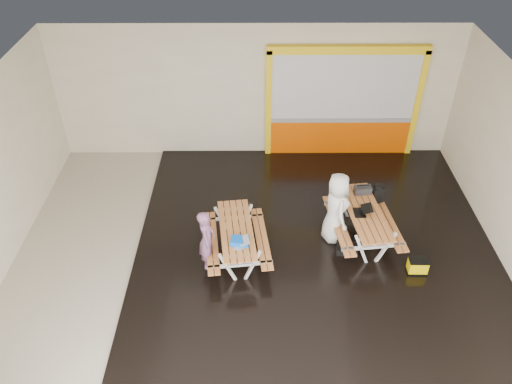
{
  "coord_description": "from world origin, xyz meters",
  "views": [
    {
      "loc": [
        -0.04,
        -7.47,
        7.39
      ],
      "look_at": [
        0.0,
        0.9,
        1.0
      ],
      "focal_mm": 35.26,
      "sensor_mm": 36.0,
      "label": 1
    }
  ],
  "objects_px": {
    "laptop_left": "(240,243)",
    "backpack": "(377,193)",
    "person_left": "(207,240)",
    "fluke_bag": "(418,266)",
    "picnic_table_right": "(364,218)",
    "toolbox": "(363,190)",
    "picnic_table_left": "(237,235)",
    "person_right": "(336,208)",
    "blue_pouch": "(240,241)",
    "dark_case": "(347,249)",
    "laptop_right": "(362,211)"
  },
  "relations": [
    {
      "from": "picnic_table_left",
      "to": "toolbox",
      "type": "relative_size",
      "value": 5.14
    },
    {
      "from": "laptop_left",
      "to": "backpack",
      "type": "bearing_deg",
      "value": 29.09
    },
    {
      "from": "laptop_left",
      "to": "fluke_bag",
      "type": "xyz_separation_m",
      "value": [
        3.5,
        -0.06,
        -0.57
      ]
    },
    {
      "from": "person_right",
      "to": "picnic_table_right",
      "type": "bearing_deg",
      "value": -105.25
    },
    {
      "from": "dark_case",
      "to": "person_right",
      "type": "bearing_deg",
      "value": 114.06
    },
    {
      "from": "picnic_table_right",
      "to": "person_right",
      "type": "distance_m",
      "value": 0.64
    },
    {
      "from": "picnic_table_left",
      "to": "person_right",
      "type": "bearing_deg",
      "value": 15.27
    },
    {
      "from": "blue_pouch",
      "to": "toolbox",
      "type": "relative_size",
      "value": 0.9
    },
    {
      "from": "picnic_table_right",
      "to": "dark_case",
      "type": "bearing_deg",
      "value": -130.25
    },
    {
      "from": "person_left",
      "to": "picnic_table_left",
      "type": "bearing_deg",
      "value": -57.92
    },
    {
      "from": "person_right",
      "to": "backpack",
      "type": "height_order",
      "value": "person_right"
    },
    {
      "from": "laptop_right",
      "to": "picnic_table_left",
      "type": "bearing_deg",
      "value": -170.19
    },
    {
      "from": "picnic_table_left",
      "to": "dark_case",
      "type": "bearing_deg",
      "value": 1.46
    },
    {
      "from": "picnic_table_left",
      "to": "blue_pouch",
      "type": "distance_m",
      "value": 0.47
    },
    {
      "from": "laptop_left",
      "to": "blue_pouch",
      "type": "height_order",
      "value": "laptop_left"
    },
    {
      "from": "laptop_left",
      "to": "dark_case",
      "type": "bearing_deg",
      "value": 13.2
    },
    {
      "from": "picnic_table_right",
      "to": "laptop_left",
      "type": "bearing_deg",
      "value": -159.61
    },
    {
      "from": "dark_case",
      "to": "laptop_left",
      "type": "bearing_deg",
      "value": -166.8
    },
    {
      "from": "picnic_table_left",
      "to": "backpack",
      "type": "height_order",
      "value": "backpack"
    },
    {
      "from": "toolbox",
      "to": "fluke_bag",
      "type": "bearing_deg",
      "value": -61.67
    },
    {
      "from": "person_left",
      "to": "blue_pouch",
      "type": "bearing_deg",
      "value": -95.2
    },
    {
      "from": "toolbox",
      "to": "backpack",
      "type": "distance_m",
      "value": 0.39
    },
    {
      "from": "laptop_right",
      "to": "person_left",
      "type": "bearing_deg",
      "value": -165.88
    },
    {
      "from": "picnic_table_left",
      "to": "backpack",
      "type": "xyz_separation_m",
      "value": [
        3.06,
        1.19,
        0.13
      ]
    },
    {
      "from": "laptop_left",
      "to": "fluke_bag",
      "type": "distance_m",
      "value": 3.54
    },
    {
      "from": "laptop_right",
      "to": "blue_pouch",
      "type": "bearing_deg",
      "value": -161.1
    },
    {
      "from": "picnic_table_left",
      "to": "fluke_bag",
      "type": "bearing_deg",
      "value": -8.24
    },
    {
      "from": "person_left",
      "to": "backpack",
      "type": "xyz_separation_m",
      "value": [
        3.62,
        1.54,
        -0.07
      ]
    },
    {
      "from": "laptop_left",
      "to": "dark_case",
      "type": "distance_m",
      "value": 2.34
    },
    {
      "from": "person_left",
      "to": "laptop_right",
      "type": "xyz_separation_m",
      "value": [
        3.14,
        0.79,
        0.05
      ]
    },
    {
      "from": "person_right",
      "to": "laptop_left",
      "type": "xyz_separation_m",
      "value": [
        -1.97,
        -1.02,
        -0.03
      ]
    },
    {
      "from": "picnic_table_right",
      "to": "laptop_left",
      "type": "xyz_separation_m",
      "value": [
        -2.56,
        -0.95,
        0.19
      ]
    },
    {
      "from": "picnic_table_right",
      "to": "laptop_right",
      "type": "bearing_deg",
      "value": -146.55
    },
    {
      "from": "blue_pouch",
      "to": "toolbox",
      "type": "height_order",
      "value": "toolbox"
    },
    {
      "from": "blue_pouch",
      "to": "backpack",
      "type": "distance_m",
      "value": 3.38
    },
    {
      "from": "fluke_bag",
      "to": "laptop_left",
      "type": "bearing_deg",
      "value": 178.97
    },
    {
      "from": "fluke_bag",
      "to": "backpack",
      "type": "bearing_deg",
      "value": 107.21
    },
    {
      "from": "toolbox",
      "to": "picnic_table_right",
      "type": "bearing_deg",
      "value": -94.28
    },
    {
      "from": "blue_pouch",
      "to": "person_left",
      "type": "bearing_deg",
      "value": 174.21
    },
    {
      "from": "dark_case",
      "to": "blue_pouch",
      "type": "bearing_deg",
      "value": -168.02
    },
    {
      "from": "picnic_table_right",
      "to": "toolbox",
      "type": "distance_m",
      "value": 0.68
    },
    {
      "from": "picnic_table_right",
      "to": "backpack",
      "type": "bearing_deg",
      "value": 59.98
    },
    {
      "from": "laptop_right",
      "to": "toolbox",
      "type": "bearing_deg",
      "value": 79.58
    },
    {
      "from": "picnic_table_right",
      "to": "fluke_bag",
      "type": "distance_m",
      "value": 1.43
    },
    {
      "from": "person_left",
      "to": "picnic_table_right",
      "type": "bearing_deg",
      "value": -74.75
    },
    {
      "from": "laptop_left",
      "to": "backpack",
      "type": "relative_size",
      "value": 0.75
    },
    {
      "from": "person_right",
      "to": "dark_case",
      "type": "xyz_separation_m",
      "value": [
        0.22,
        -0.5,
        -0.68
      ]
    },
    {
      "from": "person_left",
      "to": "dark_case",
      "type": "bearing_deg",
      "value": -81.35
    },
    {
      "from": "picnic_table_left",
      "to": "picnic_table_right",
      "type": "relative_size",
      "value": 0.96
    },
    {
      "from": "blue_pouch",
      "to": "fluke_bag",
      "type": "xyz_separation_m",
      "value": [
        3.51,
        -0.11,
        -0.58
      ]
    }
  ]
}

